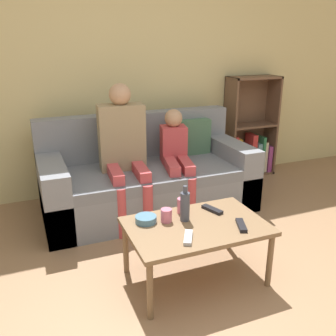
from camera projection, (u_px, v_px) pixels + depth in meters
wall_back at (119, 69)px, 3.85m from camera, size 12.00×0.06×2.60m
couch at (148, 179)px, 3.65m from camera, size 1.98×0.92×0.89m
bookshelf at (248, 140)px, 4.54m from camera, size 0.61×0.28×1.18m
coffee_table at (196, 230)px, 2.51m from camera, size 0.93×0.60×0.42m
person_adult at (123, 143)px, 3.36m from camera, size 0.43×0.66×1.23m
person_child at (176, 155)px, 3.53m from camera, size 0.35×0.66×0.96m
cup_near at (166, 215)px, 2.52m from camera, size 0.08×0.08×0.09m
cup_far at (182, 206)px, 2.65m from camera, size 0.07×0.07×0.11m
tv_remote_0 at (212, 209)px, 2.69m from camera, size 0.10×0.18×0.02m
tv_remote_1 at (241, 225)px, 2.46m from camera, size 0.11×0.18×0.02m
tv_remote_2 at (188, 237)px, 2.31m from camera, size 0.12×0.17×0.02m
snack_bowl at (146, 219)px, 2.52m from camera, size 0.14×0.14×0.05m
bottle at (185, 206)px, 2.52m from camera, size 0.06×0.06×0.25m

